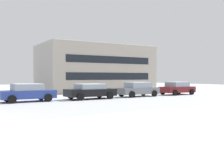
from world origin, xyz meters
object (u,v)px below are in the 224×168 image
parked_car_black (91,91)px  parked_car_maroon (177,88)px  parked_car_gray (138,89)px  parked_car_blue (28,92)px

parked_car_black → parked_car_maroon: 11.08m
parked_car_gray → parked_car_maroon: size_ratio=1.08×
parked_car_blue → parked_car_maroon: size_ratio=1.06×
parked_car_gray → parked_car_maroon: parked_car_gray is taller
parked_car_blue → parked_car_gray: bearing=-0.2°
parked_car_gray → parked_car_maroon: 5.54m
parked_car_gray → parked_car_maroon: (5.54, 0.03, -0.01)m
parked_car_maroon → parked_car_black: bearing=-178.5°
parked_car_blue → parked_car_black: (5.54, -0.30, -0.03)m
parked_car_maroon → parked_car_gray: bearing=-179.7°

